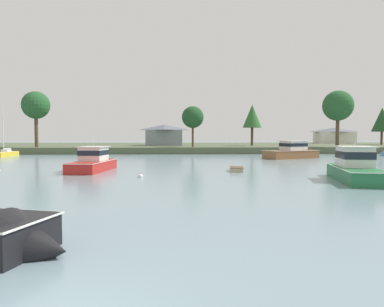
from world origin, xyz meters
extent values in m
cube|color=#4C563D|center=(0.00, 92.37, 0.68)|extent=(228.48, 54.77, 1.37)
cube|color=tan|center=(8.62, 30.35, 0.12)|extent=(1.67, 3.01, 0.55)
cube|color=brown|center=(8.62, 30.35, 0.40)|extent=(1.79, 3.14, 0.05)
cube|color=tan|center=(8.62, 30.35, 0.36)|extent=(1.13, 0.24, 0.03)
cube|color=#B2231E|center=(-6.60, 31.20, 0.24)|extent=(3.79, 8.35, 1.65)
cone|color=#B2231E|center=(-6.13, 35.21, 0.24)|extent=(2.84, 2.54, 2.59)
cube|color=silver|center=(-6.60, 31.20, 1.03)|extent=(3.93, 8.53, 0.05)
cube|color=silver|center=(-6.55, 31.59, 1.79)|extent=(2.65, 3.36, 1.46)
cube|color=#19232D|center=(-6.55, 31.59, 1.94)|extent=(2.70, 3.43, 0.53)
cube|color=beige|center=(-6.55, 31.59, 2.56)|extent=(3.06, 3.77, 0.06)
cylinder|color=silver|center=(-6.55, 31.59, 3.13)|extent=(0.03, 0.03, 1.09)
cone|color=black|center=(-2.02, 4.45, 0.25)|extent=(2.68, 2.90, 2.42)
cube|color=#236B3D|center=(17.09, 21.88, 0.26)|extent=(4.87, 9.33, 1.76)
cone|color=#236B3D|center=(18.10, 26.21, 0.26)|extent=(3.14, 3.03, 2.65)
cube|color=silver|center=(17.09, 21.88, 1.10)|extent=(5.03, 9.53, 0.05)
cube|color=silver|center=(17.22, 22.43, 1.96)|extent=(3.04, 3.78, 1.65)
cube|color=#19232D|center=(17.22, 22.43, 2.13)|extent=(3.10, 3.85, 0.60)
cube|color=beige|center=(17.22, 22.43, 2.82)|extent=(3.50, 4.25, 0.06)
cylinder|color=silver|center=(17.22, 22.43, 3.63)|extent=(0.03, 0.03, 1.57)
cube|color=gold|center=(-28.49, 58.20, 0.12)|extent=(1.87, 7.01, 1.41)
cube|color=#CCB78E|center=(-28.49, 58.20, 0.85)|extent=(1.65, 6.59, 0.04)
cube|color=silver|center=(-28.49, 58.55, 1.08)|extent=(1.18, 1.55, 0.42)
cylinder|color=silver|center=(-28.49, 57.64, 4.80)|extent=(0.14, 0.14, 7.86)
cylinder|color=silver|center=(-28.49, 59.04, 1.39)|extent=(0.12, 2.80, 0.11)
cylinder|color=silver|center=(-28.49, 59.04, 1.44)|extent=(0.15, 2.52, 0.14)
cube|color=brown|center=(21.26, 50.99, 0.31)|extent=(9.91, 7.02, 2.11)
cone|color=brown|center=(25.49, 52.93, 0.31)|extent=(3.67, 3.92, 3.12)
cube|color=silver|center=(21.26, 50.99, 1.33)|extent=(10.13, 7.23, 0.05)
cube|color=silver|center=(21.72, 51.20, 2.11)|extent=(4.49, 4.05, 1.50)
cube|color=#19232D|center=(21.72, 51.20, 2.26)|extent=(4.57, 4.13, 0.54)
cube|color=beige|center=(21.72, 51.20, 2.89)|extent=(5.07, 4.63, 0.06)
cylinder|color=silver|center=(21.72, 51.20, 3.61)|extent=(0.03, 0.03, 1.37)
sphere|color=white|center=(-0.93, 25.21, 0.08)|extent=(0.47, 0.47, 0.47)
torus|color=#333338|center=(-0.93, 25.21, 0.35)|extent=(0.12, 0.12, 0.02)
cylinder|color=brown|center=(5.85, 69.74, 4.05)|extent=(0.46, 0.46, 5.36)
sphere|color=#1E4723|center=(5.85, 69.74, 7.79)|extent=(4.73, 4.73, 4.73)
cylinder|color=brown|center=(36.80, 67.58, 5.06)|extent=(0.74, 0.74, 7.37)
sphere|color=#235128|center=(36.80, 67.58, 10.19)|extent=(6.43, 6.43, 6.43)
cylinder|color=brown|center=(57.72, 86.24, 4.33)|extent=(0.56, 0.56, 5.91)
cone|color=#1E4723|center=(57.72, 86.24, 8.15)|extent=(5.28, 5.28, 6.46)
cylinder|color=brown|center=(20.70, 78.48, 4.96)|extent=(0.61, 0.61, 7.17)
cone|color=#2D602D|center=(20.70, 78.48, 8.57)|extent=(4.57, 4.57, 5.58)
cylinder|color=brown|center=(-27.28, 69.41, 5.14)|extent=(0.72, 0.72, 7.54)
sphere|color=#235128|center=(-27.28, 69.41, 10.21)|extent=(5.77, 5.77, 5.77)
cube|color=silver|center=(53.55, 105.54, 3.21)|extent=(11.46, 6.88, 3.68)
pyramid|color=#565B66|center=(53.55, 105.54, 5.74)|extent=(12.37, 7.43, 1.37)
cube|color=gray|center=(-0.70, 82.86, 3.30)|extent=(8.82, 9.17, 3.86)
pyramid|color=#565B66|center=(-0.70, 82.86, 5.92)|extent=(9.52, 9.90, 1.38)
camera|label=1|loc=(2.28, -6.34, 3.70)|focal=32.90mm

